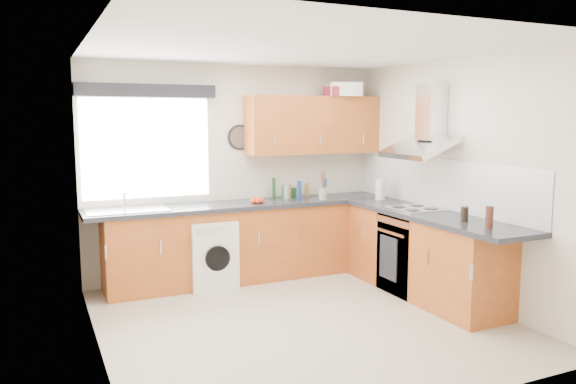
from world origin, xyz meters
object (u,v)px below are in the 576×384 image
oven (413,253)px  extractor_hood (425,129)px  upper_cabinets (313,125)px  washing_machine (211,253)px

oven → extractor_hood: size_ratio=1.09×
extractor_hood → upper_cabinets: bearing=116.1°
upper_cabinets → washing_machine: bearing=-170.9°
oven → extractor_hood: bearing=-0.0°
extractor_hood → oven: bearing=180.0°
upper_cabinets → washing_machine: 2.01m
extractor_hood → washing_machine: size_ratio=1.03×
washing_machine → oven: bearing=-27.6°
upper_cabinets → washing_machine: size_ratio=2.24×
oven → washing_machine: (-1.95, 1.10, -0.05)m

